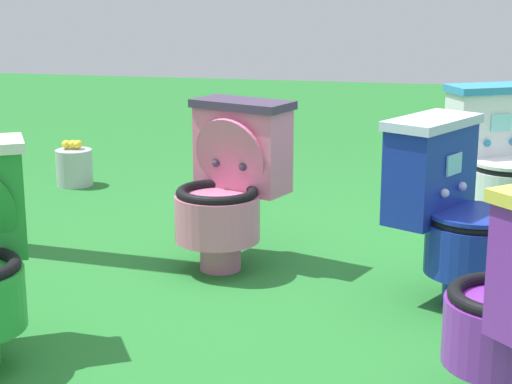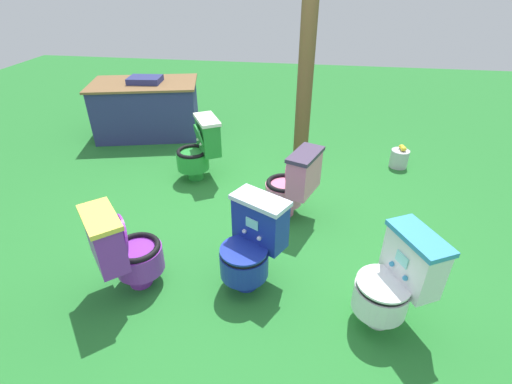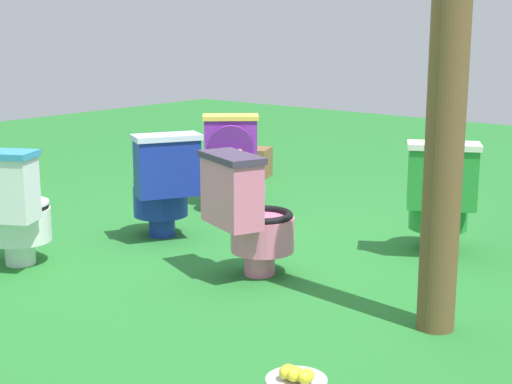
# 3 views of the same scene
# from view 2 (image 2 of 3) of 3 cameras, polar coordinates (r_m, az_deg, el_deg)

# --- Properties ---
(ground) EXTENTS (14.00, 14.00, 0.00)m
(ground) POSITION_cam_2_polar(r_m,az_deg,el_deg) (3.62, -0.68, -5.68)
(ground) COLOR #26752D
(toilet_purple) EXTENTS (0.63, 0.63, 0.73)m
(toilet_purple) POSITION_cam_2_polar(r_m,az_deg,el_deg) (2.97, -19.49, -8.29)
(toilet_purple) COLOR purple
(toilet_purple) RESTS_ON ground
(toilet_white) EXTENTS (0.62, 0.58, 0.73)m
(toilet_white) POSITION_cam_2_polar(r_m,az_deg,el_deg) (2.74, 20.46, -12.53)
(toilet_white) COLOR white
(toilet_white) RESTS_ON ground
(toilet_green) EXTENTS (0.63, 0.59, 0.73)m
(toilet_green) POSITION_cam_2_polar(r_m,az_deg,el_deg) (4.36, -8.57, 6.58)
(toilet_green) COLOR green
(toilet_green) RESTS_ON ground
(toilet_blue) EXTENTS (0.59, 0.62, 0.73)m
(toilet_blue) POSITION_cam_2_polar(r_m,az_deg,el_deg) (2.86, -0.72, -7.93)
(toilet_blue) COLOR #192D9E
(toilet_blue) RESTS_ON ground
(toilet_pink) EXTENTS (0.60, 0.55, 0.73)m
(toilet_pink) POSITION_cam_2_polar(r_m,az_deg,el_deg) (3.62, 5.66, 1.31)
(toilet_pink) COLOR pink
(toilet_pink) RESTS_ON ground
(vendor_table) EXTENTS (1.62, 1.18, 0.85)m
(vendor_table) POSITION_cam_2_polar(r_m,az_deg,el_deg) (5.75, -16.27, 12.12)
(vendor_table) COLOR navy
(vendor_table) RESTS_ON ground
(wooden_post) EXTENTS (0.18, 0.18, 2.20)m
(wooden_post) POSITION_cam_2_polar(r_m,az_deg,el_deg) (4.46, 7.55, 17.20)
(wooden_post) COLOR brown
(wooden_post) RESTS_ON ground
(lemon_bucket) EXTENTS (0.22, 0.22, 0.28)m
(lemon_bucket) POSITION_cam_2_polar(r_m,az_deg,el_deg) (5.00, 21.02, 4.87)
(lemon_bucket) COLOR #B7B7BF
(lemon_bucket) RESTS_ON ground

